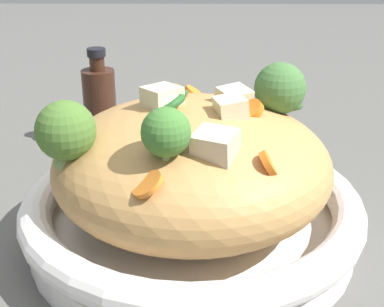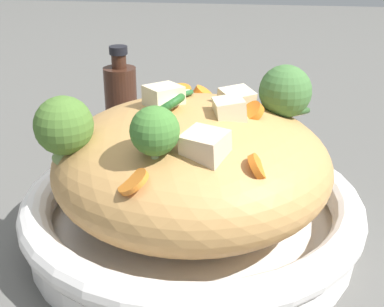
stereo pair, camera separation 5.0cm
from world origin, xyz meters
The scene contains 8 objects.
ground_plane centered at (0.00, 0.00, 0.00)m, with size 3.00×3.00×0.00m, color #52514D.
serving_bowl centered at (0.00, 0.00, 0.03)m, with size 0.33×0.33×0.05m.
noodle_heap centered at (0.00, 0.00, 0.08)m, with size 0.26×0.26×0.11m.
broccoli_florets centered at (-0.01, -0.02, 0.14)m, with size 0.26×0.18×0.07m.
carrot_coins centered at (0.02, 0.02, 0.12)m, with size 0.11×0.23×0.04m.
zucchini_slices centered at (0.02, 0.03, 0.13)m, with size 0.17×0.11×0.05m.
chicken_chunks centered at (0.01, -0.02, 0.14)m, with size 0.11×0.13×0.03m.
soy_sauce_bottle centered at (-0.13, 0.24, 0.06)m, with size 0.04×0.04×0.13m.
Camera 2 is at (0.06, -0.46, 0.30)m, focal length 51.35 mm.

